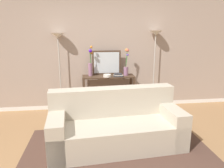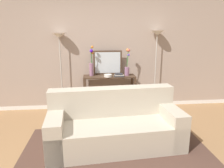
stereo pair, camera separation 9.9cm
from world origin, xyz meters
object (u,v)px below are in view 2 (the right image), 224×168
object	(u,v)px
couch	(115,126)
fruit_bowl	(108,76)
floor_lamp_left	(60,51)
vase_tall_flowers	(91,64)
book_stack	(119,75)
book_row_under_console	(99,109)
console_table	(109,87)
wall_mirror	(108,63)
floor_lamp_right	(157,48)
vase_short_flowers	(127,65)

from	to	relation	value
couch	fruit_bowl	world-z (taller)	same
floor_lamp_left	vase_tall_flowers	bearing A→B (deg)	-6.84
book_stack	book_row_under_console	size ratio (longest dim) A/B	0.51
console_table	wall_mirror	size ratio (longest dim) A/B	1.79
floor_lamp_right	console_table	bearing A→B (deg)	-173.89
console_table	vase_short_flowers	bearing A→B (deg)	1.19
vase_short_flowers	floor_lamp_right	bearing A→B (deg)	8.98
wall_mirror	floor_lamp_left	bearing A→B (deg)	-177.75
floor_lamp_right	vase_short_flowers	world-z (taller)	floor_lamp_right
vase_short_flowers	book_stack	size ratio (longest dim) A/B	2.74
couch	console_table	world-z (taller)	couch
floor_lamp_left	floor_lamp_right	distance (m)	2.12
floor_lamp_left	console_table	bearing A→B (deg)	-6.23
wall_mirror	console_table	bearing A→B (deg)	-81.63
couch	book_row_under_console	world-z (taller)	couch
vase_tall_flowers	vase_short_flowers	distance (m)	0.78
floor_lamp_right	vase_tall_flowers	world-z (taller)	floor_lamp_right
vase_short_flowers	book_row_under_console	size ratio (longest dim) A/B	1.40
book_stack	floor_lamp_left	bearing A→B (deg)	169.80
floor_lamp_right	book_row_under_console	xyz separation A→B (m)	(-1.32, -0.11, -1.35)
floor_lamp_right	wall_mirror	world-z (taller)	floor_lamp_right
vase_tall_flowers	book_row_under_console	distance (m)	1.04
console_table	floor_lamp_left	size ratio (longest dim) A/B	0.65
vase_short_flowers	couch	bearing A→B (deg)	-106.84
fruit_bowl	vase_short_flowers	bearing A→B (deg)	16.03
book_stack	console_table	bearing A→B (deg)	151.11
wall_mirror	book_stack	xyz separation A→B (m)	(0.22, -0.27, -0.24)
floor_lamp_right	fruit_bowl	world-z (taller)	floor_lamp_right
vase_tall_flowers	vase_short_flowers	xyz separation A→B (m)	(0.78, -0.03, -0.03)
fruit_bowl	floor_lamp_left	bearing A→B (deg)	167.09
vase_short_flowers	book_row_under_console	distance (m)	1.19
console_table	vase_short_flowers	world-z (taller)	vase_short_flowers
vase_tall_flowers	book_stack	world-z (taller)	vase_tall_flowers
couch	floor_lamp_left	world-z (taller)	floor_lamp_left
book_stack	fruit_bowl	bearing A→B (deg)	-178.32
couch	book_stack	world-z (taller)	book_stack
floor_lamp_left	book_row_under_console	distance (m)	1.54
book_stack	wall_mirror	bearing A→B (deg)	129.98
floor_lamp_left	book_row_under_console	bearing A→B (deg)	-8.10
floor_lamp_right	wall_mirror	bearing A→B (deg)	177.88
vase_tall_flowers	book_stack	xyz separation A→B (m)	(0.58, -0.14, -0.23)
vase_short_flowers	book_row_under_console	world-z (taller)	vase_short_flowers
fruit_bowl	book_stack	distance (m)	0.24
couch	wall_mirror	world-z (taller)	wall_mirror
floor_lamp_right	book_stack	bearing A→B (deg)	-165.54
book_row_under_console	couch	bearing A→B (deg)	-82.20
couch	floor_lamp_right	world-z (taller)	floor_lamp_right
floor_lamp_right	fruit_bowl	size ratio (longest dim) A/B	10.58
console_table	book_stack	xyz separation A→B (m)	(0.20, -0.11, 0.29)
floor_lamp_left	fruit_bowl	xyz separation A→B (m)	(1.01, -0.23, -0.51)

